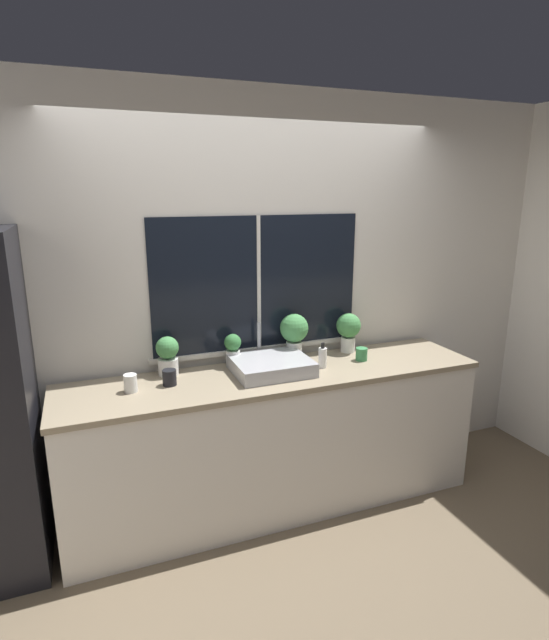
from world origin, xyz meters
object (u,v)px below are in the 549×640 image
Objects in this scene: sink at (271,365)px; mug_white at (131,383)px; mug_black at (169,378)px; potted_plant_far_left at (168,355)px; mug_green at (362,354)px; potted_plant_center_right at (294,332)px; soap_bottle at (323,357)px; potted_plant_center_left at (233,349)px; potted_plant_far_right at (348,329)px.

mug_white is (-0.87, -0.01, 0.01)m from sink.
mug_black is at bearing 178.72° from sink.
potted_plant_far_left reaches higher than mug_green.
mug_green is at bearing -26.14° from potted_plant_center_right.
soap_bottle is (0.96, -0.23, -0.06)m from potted_plant_far_left.
potted_plant_center_left is at bearing 135.00° from sink.
mug_white is at bearing 179.85° from mug_green.
potted_plant_center_right is (0.86, 0.00, 0.06)m from potted_plant_far_left.
potted_plant_far_left is 2.60× the size of mug_black.
sink reaches higher than mug_white.
sink is 0.35m from soap_bottle.
potted_plant_far_right is at bearing 16.27° from sink.
soap_bottle reaches higher than mug_black.
mug_green is 1.52m from mug_white.
potted_plant_far_left is at bearing 180.00° from potted_plant_far_right.
mug_green is at bearing -0.82° from sink.
mug_white is (-0.67, -0.20, -0.07)m from potted_plant_center_left.
potted_plant_far_right is (0.42, -0.00, -0.02)m from potted_plant_center_right.
potted_plant_far_right is 1.55m from mug_white.
mug_white is at bearing -141.36° from potted_plant_far_left.
potted_plant_center_right is 0.48m from mug_green.
mug_green is (0.66, -0.01, -0.00)m from sink.
mug_white is at bearing -172.58° from potted_plant_far_right.
potted_plant_far_right reaches higher than soap_bottle.
soap_bottle is at bearing -6.43° from sink.
potted_plant_far_right is 1.66× the size of soap_bottle.
potted_plant_center_right is (0.44, 0.00, 0.07)m from potted_plant_center_left.
mug_black is (-0.99, 0.05, -0.02)m from soap_bottle.
soap_bottle is at bearing -3.09° from mug_black.
potted_plant_far_left is 0.33m from mug_white.
potted_plant_far_right reaches higher than mug_white.
potted_plant_center_right reaches higher than potted_plant_center_left.
potted_plant_far_left is 1.47× the size of soap_bottle.
potted_plant_far_left is (-0.62, 0.19, 0.09)m from sink.
potted_plant_far_left is at bearing 38.64° from mug_white.
mug_green is at bearing -92.21° from potted_plant_far_right.
potted_plant_far_left is 2.39× the size of mug_white.
potted_plant_far_left is 1.28m from potted_plant_far_right.
sink reaches higher than mug_black.
mug_white is 1.09× the size of mug_black.
potted_plant_far_right reaches higher than mug_black.
potted_plant_far_left is at bearing 162.56° from sink.
soap_bottle is at bearing -23.36° from potted_plant_center_left.
potted_plant_far_left is at bearing 170.93° from mug_green.
potted_plant_far_left is at bearing -180.00° from potted_plant_center_right.
soap_bottle is (-0.32, -0.23, -0.10)m from potted_plant_far_right.
potted_plant_far_right is at bearing -0.00° from potted_plant_center_right.
potted_plant_far_right is at bearing 87.79° from mug_green.
mug_black reaches higher than mug_green.
mug_black is at bearing -97.50° from potted_plant_far_left.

